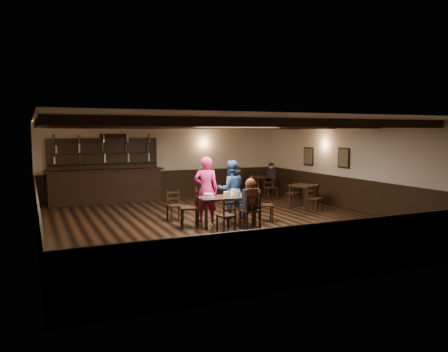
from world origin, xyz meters
name	(u,v)px	position (x,y,z in m)	size (l,w,h in m)	color
ground	(220,223)	(0.00, 0.00, 0.00)	(10.00, 10.00, 0.00)	black
room_shell	(220,157)	(0.01, 0.04, 1.75)	(9.02, 10.02, 2.71)	#BBB19B
dining_table	(226,200)	(0.02, -0.33, 0.66)	(1.48, 0.76, 0.75)	black
chair_near_left	(228,213)	(-0.29, -1.10, 0.47)	(0.42, 0.41, 0.80)	black
chair_near_right	(252,208)	(0.36, -1.09, 0.55)	(0.46, 0.44, 0.94)	black
chair_end_left	(193,204)	(-0.86, -0.21, 0.59)	(0.55, 0.56, 1.00)	black
chair_end_right	(263,202)	(1.13, -0.28, 0.52)	(0.52, 0.53, 0.88)	black
chair_far_pushed	(174,203)	(-1.02, 0.82, 0.49)	(0.42, 0.40, 0.84)	black
woman_pink	(206,189)	(-0.30, 0.29, 0.88)	(0.64, 0.42, 1.76)	#F12E65
man_blue	(231,190)	(0.50, 0.43, 0.82)	(0.79, 0.62, 1.63)	navy
seated_person	(250,196)	(0.36, -1.03, 0.84)	(0.35, 0.52, 0.85)	black
cake	(208,196)	(-0.45, -0.26, 0.80)	(0.32, 0.32, 0.10)	white
plate_stack_a	(227,194)	(-0.01, -0.42, 0.82)	(0.15, 0.15, 0.14)	white
plate_stack_b	(234,192)	(0.27, -0.26, 0.84)	(0.14, 0.14, 0.17)	white
tea_light	(228,195)	(0.12, -0.20, 0.78)	(0.04, 0.04, 0.06)	#A5A8AD
salt_shaker	(241,195)	(0.39, -0.44, 0.80)	(0.04, 0.04, 0.09)	silver
pepper_shaker	(244,195)	(0.46, -0.45, 0.79)	(0.03, 0.03, 0.08)	#A5A8AD
drink_glass	(237,193)	(0.37, -0.22, 0.82)	(0.08, 0.08, 0.13)	silver
menu_red	(247,196)	(0.55, -0.47, 0.75)	(0.26, 0.18, 0.00)	maroon
menu_blue	(244,195)	(0.60, -0.21, 0.75)	(0.30, 0.21, 0.00)	#0D1744
bar_counter	(105,181)	(-2.24, 4.72, 0.73)	(3.92, 0.70, 2.20)	black
back_table_a	(304,188)	(3.29, 0.96, 0.64)	(0.97, 0.97, 0.75)	black
back_table_b	(262,179)	(3.33, 3.73, 0.65)	(0.82, 0.82, 0.75)	black
bg_patron_left	(239,176)	(2.45, 3.92, 0.80)	(0.28, 0.37, 0.68)	black
bg_patron_right	(271,173)	(3.76, 3.80, 0.87)	(0.30, 0.42, 0.80)	black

